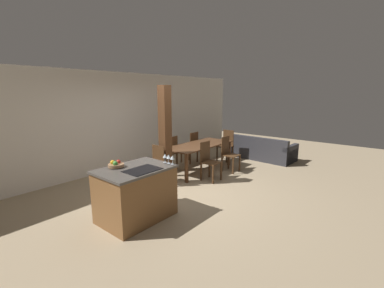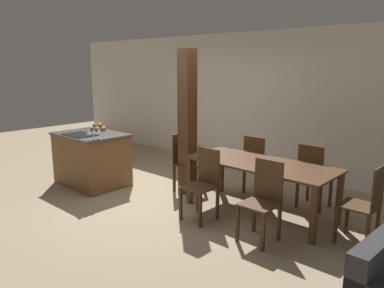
{
  "view_description": "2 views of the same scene",
  "coord_description": "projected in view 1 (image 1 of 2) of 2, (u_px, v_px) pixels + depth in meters",
  "views": [
    {
      "loc": [
        -4.01,
        -3.57,
        2.18
      ],
      "look_at": [
        0.6,
        0.2,
        0.95
      ],
      "focal_mm": 24.0,
      "sensor_mm": 36.0,
      "label": 1
    },
    {
      "loc": [
        4.17,
        -3.68,
        2.06
      ],
      "look_at": [
        0.6,
        0.2,
        0.95
      ],
      "focal_mm": 35.0,
      "sensor_mm": 36.0,
      "label": 2
    }
  ],
  "objects": [
    {
      "name": "timber_post",
      "position": [
        165.0,
        136.0,
        5.93
      ],
      "size": [
        0.22,
        0.22,
        2.31
      ],
      "color": "#4C2D19",
      "rests_on": "ground_plane"
    },
    {
      "name": "dining_chair_near_right",
      "position": [
        229.0,
        153.0,
        7.06
      ],
      "size": [
        0.4,
        0.4,
        0.96
      ],
      "color": "#472D19",
      "rests_on": "ground_plane"
    },
    {
      "name": "dining_chair_head_end",
      "position": [
        162.0,
        164.0,
        6.03
      ],
      "size": [
        0.4,
        0.4,
        0.96
      ],
      "rotation": [
        0.0,
        0.0,
        1.57
      ],
      "color": "#472D19",
      "rests_on": "ground_plane"
    },
    {
      "name": "ground_plane",
      "position": [
        182.0,
        191.0,
        5.7
      ],
      "size": [
        16.0,
        16.0,
        0.0
      ],
      "primitive_type": "plane",
      "color": "#9E896B"
    },
    {
      "name": "dining_chair_foot_end",
      "position": [
        226.0,
        145.0,
        8.2
      ],
      "size": [
        0.4,
        0.4,
        0.96
      ],
      "rotation": [
        0.0,
        0.0,
        -1.57
      ],
      "color": "#472D19",
      "rests_on": "ground_plane"
    },
    {
      "name": "wall_back",
      "position": [
        111.0,
        122.0,
        7.04
      ],
      "size": [
        11.2,
        0.08,
        2.7
      ],
      "color": "silver",
      "rests_on": "ground_plane"
    },
    {
      "name": "kitchen_island",
      "position": [
        136.0,
        193.0,
        4.41
      ],
      "size": [
        1.23,
        0.88,
        0.92
      ],
      "color": "brown",
      "rests_on": "ground_plane"
    },
    {
      "name": "couch",
      "position": [
        262.0,
        151.0,
        8.41
      ],
      "size": [
        1.02,
        2.01,
        0.75
      ],
      "rotation": [
        0.0,
        0.0,
        1.51
      ],
      "color": "#2D2D33",
      "rests_on": "ground_plane"
    },
    {
      "name": "dining_chair_far_right",
      "position": [
        191.0,
        147.0,
        7.89
      ],
      "size": [
        0.4,
        0.4,
        0.96
      ],
      "rotation": [
        0.0,
        0.0,
        3.14
      ],
      "color": "#472D19",
      "rests_on": "ground_plane"
    },
    {
      "name": "dining_table",
      "position": [
        199.0,
        148.0,
        7.09
      ],
      "size": [
        2.1,
        0.89,
        0.74
      ],
      "color": "#51331E",
      "rests_on": "ground_plane"
    },
    {
      "name": "wine_glass_near",
      "position": [
        172.0,
        158.0,
        4.47
      ],
      "size": [
        0.08,
        0.08,
        0.16
      ],
      "color": "silver",
      "rests_on": "kitchen_island"
    },
    {
      "name": "dining_chair_far_left",
      "position": [
        170.0,
        152.0,
        7.17
      ],
      "size": [
        0.4,
        0.4,
        0.96
      ],
      "rotation": [
        0.0,
        0.0,
        3.14
      ],
      "color": "#472D19",
      "rests_on": "ground_plane"
    },
    {
      "name": "dining_chair_near_left",
      "position": [
        209.0,
        160.0,
        6.34
      ],
      "size": [
        0.4,
        0.4,
        0.96
      ],
      "color": "#472D19",
      "rests_on": "ground_plane"
    },
    {
      "name": "fruit_bowl",
      "position": [
        116.0,
        164.0,
        4.35
      ],
      "size": [
        0.27,
        0.27,
        0.11
      ],
      "color": "#99704C",
      "rests_on": "kitchen_island"
    },
    {
      "name": "wine_glass_far",
      "position": [
        165.0,
        156.0,
        4.59
      ],
      "size": [
        0.08,
        0.08,
        0.16
      ],
      "color": "silver",
      "rests_on": "kitchen_island"
    },
    {
      "name": "wine_glass_middle",
      "position": [
        169.0,
        157.0,
        4.53
      ],
      "size": [
        0.08,
        0.08,
        0.16
      ],
      "color": "silver",
      "rests_on": "kitchen_island"
    }
  ]
}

